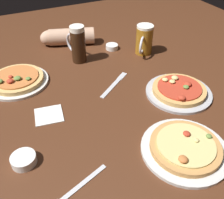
{
  "coord_description": "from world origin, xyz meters",
  "views": [
    {
      "loc": [
        -0.34,
        -0.71,
        0.64
      ],
      "look_at": [
        0.0,
        0.0,
        0.02
      ],
      "focal_mm": 40.93,
      "sensor_mm": 36.0,
      "label": 1
    }
  ],
  "objects_px": {
    "beer_mug_dark": "(144,40)",
    "fork_left": "(76,189)",
    "diner_arm": "(66,37)",
    "beer_mug_amber": "(77,44)",
    "pizza_plate_far": "(17,80)",
    "ramekin_butter": "(24,160)",
    "knife_right": "(114,84)",
    "pizza_plate_near": "(185,148)",
    "pizza_plate_side": "(179,91)",
    "napkin_folded": "(49,115)",
    "ramekin_sauce": "(112,47)"
  },
  "relations": [
    {
      "from": "beer_mug_dark",
      "to": "fork_left",
      "type": "relative_size",
      "value": 0.73
    },
    {
      "from": "fork_left",
      "to": "diner_arm",
      "type": "bearing_deg",
      "value": 73.78
    },
    {
      "from": "fork_left",
      "to": "beer_mug_amber",
      "type": "bearing_deg",
      "value": 69.58
    },
    {
      "from": "pizza_plate_far",
      "to": "beer_mug_dark",
      "type": "xyz_separation_m",
      "value": [
        0.64,
        0.0,
        0.06
      ]
    },
    {
      "from": "ramekin_butter",
      "to": "diner_arm",
      "type": "distance_m",
      "value": 0.81
    },
    {
      "from": "ramekin_butter",
      "to": "knife_right",
      "type": "distance_m",
      "value": 0.51
    },
    {
      "from": "pizza_plate_far",
      "to": "ramekin_butter",
      "type": "relative_size",
      "value": 3.46
    },
    {
      "from": "pizza_plate_far",
      "to": "knife_right",
      "type": "relative_size",
      "value": 1.44
    },
    {
      "from": "pizza_plate_near",
      "to": "pizza_plate_side",
      "type": "distance_m",
      "value": 0.31
    },
    {
      "from": "beer_mug_amber",
      "to": "napkin_folded",
      "type": "relative_size",
      "value": 1.77
    },
    {
      "from": "beer_mug_dark",
      "to": "knife_right",
      "type": "height_order",
      "value": "beer_mug_dark"
    },
    {
      "from": "diner_arm",
      "to": "fork_left",
      "type": "bearing_deg",
      "value": -106.22
    },
    {
      "from": "beer_mug_amber",
      "to": "pizza_plate_side",
      "type": "bearing_deg",
      "value": -57.65
    },
    {
      "from": "pizza_plate_far",
      "to": "beer_mug_dark",
      "type": "bearing_deg",
      "value": 0.02
    },
    {
      "from": "pizza_plate_near",
      "to": "pizza_plate_far",
      "type": "relative_size",
      "value": 1.05
    },
    {
      "from": "knife_right",
      "to": "pizza_plate_side",
      "type": "bearing_deg",
      "value": -39.46
    },
    {
      "from": "beer_mug_amber",
      "to": "knife_right",
      "type": "bearing_deg",
      "value": -75.77
    },
    {
      "from": "pizza_plate_near",
      "to": "napkin_folded",
      "type": "distance_m",
      "value": 0.5
    },
    {
      "from": "diner_arm",
      "to": "pizza_plate_near",
      "type": "bearing_deg",
      "value": -83.3
    },
    {
      "from": "fork_left",
      "to": "napkin_folded",
      "type": "bearing_deg",
      "value": 88.19
    },
    {
      "from": "ramekin_butter",
      "to": "fork_left",
      "type": "distance_m",
      "value": 0.19
    },
    {
      "from": "fork_left",
      "to": "knife_right",
      "type": "distance_m",
      "value": 0.52
    },
    {
      "from": "beer_mug_amber",
      "to": "napkin_folded",
      "type": "xyz_separation_m",
      "value": [
        -0.24,
        -0.34,
        -0.08
      ]
    },
    {
      "from": "pizza_plate_far",
      "to": "diner_arm",
      "type": "bearing_deg",
      "value": 40.85
    },
    {
      "from": "pizza_plate_side",
      "to": "diner_arm",
      "type": "relative_size",
      "value": 0.92
    },
    {
      "from": "beer_mug_dark",
      "to": "diner_arm",
      "type": "xyz_separation_m",
      "value": [
        -0.33,
        0.27,
        -0.03
      ]
    },
    {
      "from": "ramekin_butter",
      "to": "diner_arm",
      "type": "height_order",
      "value": "diner_arm"
    },
    {
      "from": "fork_left",
      "to": "diner_arm",
      "type": "xyz_separation_m",
      "value": [
        0.26,
        0.88,
        0.04
      ]
    },
    {
      "from": "pizza_plate_near",
      "to": "beer_mug_dark",
      "type": "distance_m",
      "value": 0.67
    },
    {
      "from": "ramekin_sauce",
      "to": "napkin_folded",
      "type": "relative_size",
      "value": 0.64
    },
    {
      "from": "fork_left",
      "to": "pizza_plate_near",
      "type": "bearing_deg",
      "value": -3.26
    },
    {
      "from": "ramekin_sauce",
      "to": "pizza_plate_side",
      "type": "bearing_deg",
      "value": -80.98
    },
    {
      "from": "ramekin_butter",
      "to": "knife_right",
      "type": "height_order",
      "value": "ramekin_butter"
    },
    {
      "from": "beer_mug_dark",
      "to": "pizza_plate_far",
      "type": "bearing_deg",
      "value": -179.98
    },
    {
      "from": "beer_mug_amber",
      "to": "ramekin_sauce",
      "type": "distance_m",
      "value": 0.22
    },
    {
      "from": "pizza_plate_side",
      "to": "knife_right",
      "type": "relative_size",
      "value": 1.46
    },
    {
      "from": "pizza_plate_near",
      "to": "knife_right",
      "type": "xyz_separation_m",
      "value": [
        -0.04,
        0.43,
        -0.01
      ]
    },
    {
      "from": "pizza_plate_side",
      "to": "beer_mug_dark",
      "type": "distance_m",
      "value": 0.38
    },
    {
      "from": "pizza_plate_side",
      "to": "ramekin_sauce",
      "type": "distance_m",
      "value": 0.49
    },
    {
      "from": "pizza_plate_near",
      "to": "pizza_plate_side",
      "type": "bearing_deg",
      "value": 56.34
    },
    {
      "from": "pizza_plate_near",
      "to": "pizza_plate_far",
      "type": "distance_m",
      "value": 0.76
    },
    {
      "from": "pizza_plate_near",
      "to": "knife_right",
      "type": "height_order",
      "value": "pizza_plate_near"
    },
    {
      "from": "pizza_plate_near",
      "to": "fork_left",
      "type": "height_order",
      "value": "pizza_plate_near"
    },
    {
      "from": "beer_mug_dark",
      "to": "knife_right",
      "type": "bearing_deg",
      "value": -143.55
    },
    {
      "from": "diner_arm",
      "to": "beer_mug_amber",
      "type": "bearing_deg",
      "value": -90.71
    },
    {
      "from": "ramekin_sauce",
      "to": "beer_mug_dark",
      "type": "bearing_deg",
      "value": -41.22
    },
    {
      "from": "pizza_plate_far",
      "to": "diner_arm",
      "type": "distance_m",
      "value": 0.42
    },
    {
      "from": "pizza_plate_far",
      "to": "ramekin_sauce",
      "type": "relative_size",
      "value": 4.11
    },
    {
      "from": "pizza_plate_near",
      "to": "pizza_plate_side",
      "type": "relative_size",
      "value": 1.04
    },
    {
      "from": "ramekin_sauce",
      "to": "fork_left",
      "type": "xyz_separation_m",
      "value": [
        -0.46,
        -0.72,
        -0.01
      ]
    }
  ]
}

